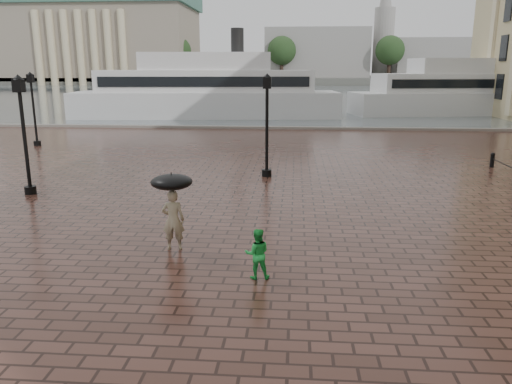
# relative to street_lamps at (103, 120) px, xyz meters

# --- Properties ---
(ground) EXTENTS (300.00, 300.00, 0.00)m
(ground) POSITION_rel_street_lamps_xyz_m (5.00, -15.33, -2.33)
(ground) COLOR #3C231B
(ground) RESTS_ON ground
(harbour_water) EXTENTS (240.00, 240.00, 0.00)m
(harbour_water) POSITION_rel_street_lamps_xyz_m (5.00, 76.67, -2.33)
(harbour_water) COLOR #4B565B
(harbour_water) RESTS_ON ground
(quay_edge) EXTENTS (80.00, 0.60, 0.30)m
(quay_edge) POSITION_rel_street_lamps_xyz_m (5.00, 16.67, -2.33)
(quay_edge) COLOR slate
(quay_edge) RESTS_ON ground
(far_shore) EXTENTS (300.00, 60.00, 2.00)m
(far_shore) POSITION_rel_street_lamps_xyz_m (5.00, 144.67, -1.33)
(far_shore) COLOR #4C4C47
(far_shore) RESTS_ON ground
(museum) EXTENTS (57.00, 32.50, 26.00)m
(museum) POSITION_rel_street_lamps_xyz_m (-50.00, 129.28, 11.58)
(museum) COLOR gray
(museum) RESTS_ON ground
(distant_skyline) EXTENTS (102.50, 22.00, 33.00)m
(distant_skyline) POSITION_rel_street_lamps_xyz_m (53.14, 134.67, 7.13)
(distant_skyline) COLOR gray
(distant_skyline) RESTS_ON ground
(far_trees) EXTENTS (188.00, 8.00, 13.50)m
(far_trees) POSITION_rel_street_lamps_xyz_m (5.00, 122.67, 7.09)
(far_trees) COLOR #2D2119
(far_trees) RESTS_ON ground
(street_lamps) EXTENTS (15.44, 12.44, 4.40)m
(street_lamps) POSITION_rel_street_lamps_xyz_m (0.00, 0.00, 0.00)
(street_lamps) COLOR black
(street_lamps) RESTS_ON ground
(adult_pedestrian) EXTENTS (0.63, 0.44, 1.66)m
(adult_pedestrian) POSITION_rel_street_lamps_xyz_m (6.05, -10.92, -1.50)
(adult_pedestrian) COLOR gray
(adult_pedestrian) RESTS_ON ground
(child_pedestrian) EXTENTS (0.64, 0.53, 1.21)m
(child_pedestrian) POSITION_rel_street_lamps_xyz_m (8.44, -12.64, -1.72)
(child_pedestrian) COLOR green
(child_pedestrian) RESTS_ON ground
(ferry_near) EXTENTS (26.36, 8.75, 8.49)m
(ferry_near) POSITION_rel_street_lamps_xyz_m (0.43, 26.13, 0.23)
(ferry_near) COLOR silver
(ferry_near) RESTS_ON ground
(ferry_far) EXTENTS (24.52, 10.10, 7.83)m
(ferry_far) POSITION_rel_street_lamps_xyz_m (27.04, 31.39, 0.03)
(ferry_far) COLOR silver
(ferry_far) RESTS_ON ground
(umbrella) EXTENTS (1.10, 1.10, 1.13)m
(umbrella) POSITION_rel_street_lamps_xyz_m (6.05, -10.92, -0.45)
(umbrella) COLOR black
(umbrella) RESTS_ON ground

